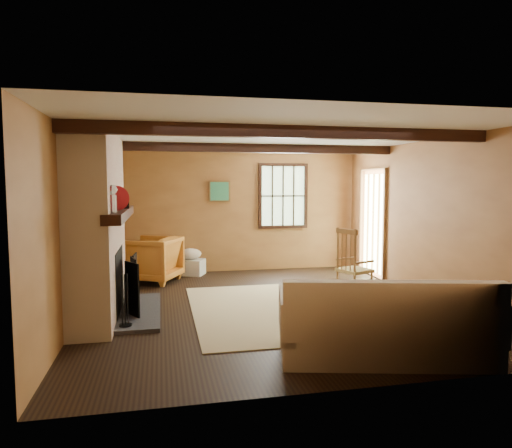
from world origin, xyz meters
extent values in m
plane|color=black|center=(0.00, 0.00, 0.00)|extent=(5.50, 5.50, 0.00)
cube|color=#A8703B|center=(0.00, 2.75, 1.20)|extent=(5.00, 0.02, 2.40)
cube|color=#A8703B|center=(0.00, -2.75, 1.20)|extent=(5.00, 0.02, 2.40)
cube|color=#A8703B|center=(-2.50, 0.00, 1.20)|extent=(0.02, 5.50, 2.40)
cube|color=#A8703B|center=(2.50, 0.00, 1.20)|extent=(0.02, 5.50, 2.40)
cube|color=silver|center=(0.00, 0.00, 2.40)|extent=(5.00, 5.50, 0.02)
cube|color=black|center=(0.00, -1.20, 2.33)|extent=(5.00, 0.12, 0.14)
cube|color=black|center=(0.00, 1.20, 2.33)|extent=(5.00, 0.12, 0.14)
cube|color=black|center=(1.00, 2.72, 1.50)|extent=(1.02, 0.06, 1.32)
cube|color=#B7DAA6|center=(1.00, 2.75, 1.50)|extent=(0.90, 0.01, 1.20)
cube|color=black|center=(1.00, 2.73, 1.50)|extent=(0.90, 0.03, 0.02)
cube|color=brown|center=(2.47, 1.70, 1.00)|extent=(0.06, 1.00, 2.06)
cube|color=#B7DAA6|center=(2.50, 1.70, 1.00)|extent=(0.01, 0.80, 1.85)
cube|color=brown|center=(-0.30, 2.72, 1.60)|extent=(0.42, 0.03, 0.42)
cube|color=#246D5D|center=(-0.30, 2.71, 1.60)|extent=(0.36, 0.01, 0.36)
cube|color=#98443A|center=(-2.25, 0.00, 1.20)|extent=(0.50, 2.20, 2.40)
cube|color=black|center=(-2.18, 0.00, 0.45)|extent=(0.38, 1.00, 0.85)
cube|color=#3A393F|center=(-1.75, 0.00, 0.03)|extent=(0.55, 1.80, 0.05)
cube|color=black|center=(-1.97, 0.00, 1.35)|extent=(0.22, 2.30, 0.12)
cube|color=black|center=(-1.82, -0.27, 0.40)|extent=(0.20, 0.31, 0.69)
cube|color=black|center=(-1.82, 0.08, 0.40)|extent=(0.10, 0.34, 0.69)
cube|color=black|center=(-1.82, 0.44, 0.40)|extent=(0.05, 0.35, 0.69)
cylinder|color=black|center=(-1.88, -0.71, 0.06)|extent=(0.15, 0.15, 0.02)
cylinder|color=black|center=(-1.91, -0.74, 0.36)|extent=(0.01, 0.01, 0.63)
cylinder|color=black|center=(-1.88, -0.71, 0.36)|extent=(0.01, 0.01, 0.63)
cylinder|color=black|center=(-1.85, -0.68, 0.36)|extent=(0.01, 0.01, 0.63)
cylinder|color=white|center=(-1.98, -0.80, 1.51)|extent=(0.10, 0.10, 0.21)
sphere|color=white|center=(-1.98, -0.80, 1.68)|extent=(0.11, 0.11, 0.11)
cylinder|color=#AA1319|center=(-1.98, -0.31, 1.57)|extent=(0.31, 0.07, 0.31)
cube|color=black|center=(-1.98, 0.18, 1.47)|extent=(0.24, 0.18, 0.12)
cylinder|color=black|center=(-1.98, 0.41, 1.46)|extent=(0.09, 0.09, 0.11)
cylinder|color=black|center=(-1.98, 0.49, 1.45)|extent=(0.08, 0.08, 0.09)
cube|color=#CABD86|center=(0.20, -0.20, 0.00)|extent=(2.50, 3.00, 0.01)
cube|color=tan|center=(1.48, 0.26, 0.41)|extent=(0.55, 0.56, 0.05)
cube|color=brown|center=(1.31, 0.19, 1.03)|extent=(0.19, 0.41, 0.07)
cylinder|color=brown|center=(1.72, 0.15, 0.21)|extent=(0.03, 0.03, 0.40)
cylinder|color=brown|center=(1.58, 0.49, 0.21)|extent=(0.03, 0.03, 0.40)
cylinder|color=brown|center=(1.37, 0.02, 0.21)|extent=(0.03, 0.03, 0.40)
cylinder|color=brown|center=(1.24, 0.36, 0.21)|extent=(0.03, 0.03, 0.40)
cylinder|color=brown|center=(1.37, 0.02, 0.73)|extent=(0.03, 0.03, 0.69)
cylinder|color=brown|center=(1.24, 0.36, 0.73)|extent=(0.03, 0.03, 0.69)
cylinder|color=brown|center=(1.34, 0.10, 0.71)|extent=(0.02, 0.02, 0.57)
cylinder|color=brown|center=(1.31, 0.19, 0.71)|extent=(0.02, 0.02, 0.57)
cylinder|color=brown|center=(1.27, 0.27, 0.71)|extent=(0.02, 0.02, 0.57)
cube|color=brown|center=(1.55, 0.07, 0.57)|extent=(0.37, 0.17, 0.03)
cube|color=brown|center=(1.41, 0.44, 0.57)|extent=(0.37, 0.17, 0.03)
cube|color=brown|center=(1.54, 0.08, 0.01)|extent=(0.74, 0.31, 0.03)
cube|color=brown|center=(1.41, 0.43, 0.01)|extent=(0.74, 0.31, 0.03)
cube|color=white|center=(0.75, -2.08, 0.23)|extent=(2.21, 1.38, 0.45)
cube|color=white|center=(0.66, -2.46, 0.57)|extent=(2.04, 0.63, 0.57)
cube|color=white|center=(-0.20, -1.85, 0.43)|extent=(0.35, 0.93, 0.41)
cube|color=white|center=(1.70, -2.31, 0.43)|extent=(0.35, 0.93, 0.41)
ellipsoid|color=white|center=(1.27, -2.10, 0.57)|extent=(0.39, 0.21, 0.37)
cylinder|color=brown|center=(-2.07, 2.50, 0.05)|extent=(0.35, 0.11, 0.11)
cylinder|color=brown|center=(-1.95, 2.50, 0.05)|extent=(0.35, 0.11, 0.11)
cylinder|color=brown|center=(-1.84, 2.50, 0.05)|extent=(0.35, 0.11, 0.11)
cylinder|color=brown|center=(-2.07, 2.50, 0.16)|extent=(0.35, 0.11, 0.11)
cylinder|color=brown|center=(-1.95, 2.50, 0.16)|extent=(0.35, 0.11, 0.11)
cylinder|color=brown|center=(-1.84, 2.50, 0.16)|extent=(0.35, 0.11, 0.11)
cube|color=silver|center=(-0.90, 2.50, 0.15)|extent=(0.61, 0.55, 0.30)
ellipsoid|color=white|center=(-0.90, 2.50, 0.40)|extent=(0.44, 0.37, 0.21)
imported|color=#BF6026|center=(-1.61, 2.00, 0.41)|extent=(1.18, 1.17, 0.81)
camera|label=1|loc=(-1.44, -6.24, 1.74)|focal=32.00mm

